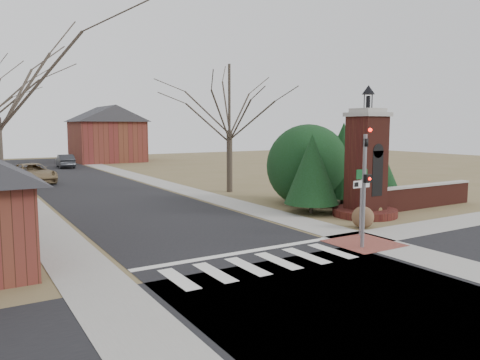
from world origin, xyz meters
TOP-DOWN VIEW (x-y plane):
  - ground at (0.00, 0.00)m, footprint 120.00×120.00m
  - main_street at (0.00, 22.00)m, footprint 8.00×70.00m
  - cross_street at (0.00, -3.00)m, footprint 120.00×8.00m
  - crosswalk_zone at (0.00, 0.80)m, footprint 8.00×2.20m
  - stop_bar at (0.00, 2.30)m, footprint 8.00×0.35m
  - sidewalk_right_main at (5.20, 22.00)m, footprint 2.00×60.00m
  - sidewalk_left at (-5.20, 22.00)m, footprint 2.00×60.00m
  - curb_apron at (4.80, 1.00)m, footprint 2.40×2.40m
  - traffic_signal_pole at (4.30, 0.57)m, footprint 0.28×0.41m
  - sign_post at (5.59, 1.99)m, footprint 0.90×0.07m
  - brick_gate_monument at (9.00, 4.99)m, footprint 3.20×3.20m
  - brick_garden_wall at (13.50, 5.00)m, footprint 7.50×0.50m
  - house_distant_right at (7.99, 47.99)m, footprint 8.80×8.80m
  - evergreen_near at (7.20, 7.00)m, footprint 2.80×2.80m
  - evergreen_mid at (10.50, 8.20)m, footprint 3.40×3.40m
  - evergreen_far at (12.50, 7.20)m, footprint 2.40×2.40m
  - evergreen_mass at (9.00, 9.50)m, footprint 4.80×4.80m
  - bare_tree_3 at (7.50, 16.00)m, footprint 7.00×7.00m
  - pickup_truck at (-3.40, 28.16)m, footprint 3.42×5.95m
  - distant_car at (1.60, 41.36)m, footprint 1.75×4.45m
  - dry_shrub_left at (6.80, 3.00)m, footprint 0.97×0.97m
  - dry_shrub_right at (9.30, 4.60)m, footprint 0.75×0.75m

SIDE VIEW (x-z plane):
  - ground at x=0.00m, z-range 0.00..0.00m
  - main_street at x=0.00m, z-range 0.00..0.01m
  - cross_street at x=0.00m, z-range 0.00..0.01m
  - crosswalk_zone at x=0.00m, z-range 0.00..0.02m
  - stop_bar at x=0.00m, z-range 0.00..0.02m
  - sidewalk_right_main at x=5.20m, z-range 0.00..0.02m
  - sidewalk_left at x=-5.20m, z-range 0.00..0.02m
  - curb_apron at x=4.80m, z-range 0.00..0.02m
  - dry_shrub_right at x=9.30m, z-range 0.00..0.75m
  - dry_shrub_left at x=6.80m, z-range 0.00..0.97m
  - brick_garden_wall at x=13.50m, z-range 0.01..1.31m
  - distant_car at x=1.60m, z-range 0.00..1.44m
  - pickup_truck at x=-3.40m, z-range 0.00..1.56m
  - evergreen_far at x=12.50m, z-range 0.25..3.55m
  - sign_post at x=5.59m, z-range 0.57..3.32m
  - brick_gate_monument at x=9.00m, z-range -1.07..5.40m
  - evergreen_near at x=7.20m, z-range 0.25..4.35m
  - evergreen_mass at x=9.00m, z-range 0.00..4.80m
  - traffic_signal_pole at x=4.30m, z-range 0.34..4.84m
  - evergreen_mid at x=10.50m, z-range 0.25..4.95m
  - house_distant_right at x=7.99m, z-range 0.00..7.30m
  - bare_tree_3 at x=7.50m, z-range 1.84..11.54m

